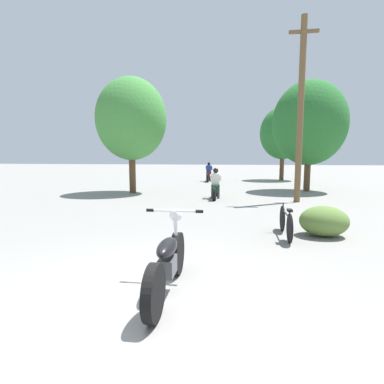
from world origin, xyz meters
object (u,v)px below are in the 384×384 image
(motorcycle_rider_far, at_px, (209,174))
(bicycle_parked, at_px, (286,222))
(utility_pole, at_px, (301,109))
(roadside_tree_right_far, at_px, (283,133))
(roadside_tree_left, at_px, (131,119))
(roadside_tree_right_near, at_px, (309,123))
(motorcycle_rider_lead, at_px, (215,187))
(motorcycle_foreground, at_px, (168,261))

(motorcycle_rider_far, xyz_separation_m, bicycle_parked, (3.04, -14.77, -0.18))
(utility_pole, bearing_deg, roadside_tree_right_far, 84.62)
(roadside_tree_right_far, bearing_deg, roadside_tree_left, -133.11)
(roadside_tree_right_near, xyz_separation_m, roadside_tree_right_far, (-0.21, 7.22, 0.03))
(utility_pole, bearing_deg, bicycle_parked, -103.59)
(roadside_tree_right_near, distance_m, bicycle_parked, 10.25)
(roadside_tree_right_far, bearing_deg, motorcycle_rider_lead, -112.46)
(roadside_tree_left, bearing_deg, utility_pole, -14.41)
(roadside_tree_left, bearing_deg, roadside_tree_right_near, 12.64)
(utility_pole, bearing_deg, motorcycle_foreground, -111.42)
(utility_pole, xyz_separation_m, motorcycle_rider_far, (-4.36, 9.28, -3.13))
(motorcycle_rider_lead, distance_m, bicycle_parked, 6.37)
(utility_pole, height_order, roadside_tree_right_far, utility_pole)
(utility_pole, distance_m, motorcycle_rider_far, 10.72)
(roadside_tree_left, xyz_separation_m, motorcycle_foreground, (4.18, -10.55, -3.19))
(utility_pole, relative_size, roadside_tree_left, 1.26)
(roadside_tree_right_near, bearing_deg, utility_pole, -107.81)
(utility_pole, bearing_deg, motorcycle_rider_lead, 170.31)
(roadside_tree_left, relative_size, motorcycle_rider_lead, 2.91)
(roadside_tree_right_far, relative_size, motorcycle_rider_far, 2.54)
(motorcycle_foreground, bearing_deg, roadside_tree_right_near, 69.69)
(motorcycle_foreground, bearing_deg, bicycle_parked, 56.72)
(bicycle_parked, bearing_deg, roadside_tree_left, 130.01)
(roadside_tree_right_far, bearing_deg, utility_pole, -95.38)
(roadside_tree_left, bearing_deg, motorcycle_rider_far, 66.47)
(motorcycle_rider_far, bearing_deg, roadside_tree_right_far, 18.90)
(motorcycle_rider_lead, xyz_separation_m, motorcycle_rider_far, (-1.04, 8.72, 0.02))
(roadside_tree_right_near, height_order, bicycle_parked, roadside_tree_right_near)
(roadside_tree_right_far, relative_size, motorcycle_rider_lead, 2.84)
(motorcycle_rider_lead, relative_size, motorcycle_rider_far, 0.89)
(utility_pole, relative_size, roadside_tree_right_near, 1.25)
(roadside_tree_right_near, bearing_deg, motorcycle_rider_far, 136.34)
(utility_pole, xyz_separation_m, roadside_tree_right_far, (1.05, 11.13, -0.11))
(roadside_tree_right_far, bearing_deg, motorcycle_foreground, -102.64)
(roadside_tree_right_near, height_order, motorcycle_rider_lead, roadside_tree_right_near)
(motorcycle_foreground, relative_size, bicycle_parked, 1.24)
(motorcycle_rider_far, bearing_deg, motorcycle_foreground, -86.85)
(motorcycle_rider_far, bearing_deg, roadside_tree_left, -113.53)
(motorcycle_foreground, height_order, motorcycle_rider_lead, motorcycle_rider_lead)
(utility_pole, distance_m, roadside_tree_left, 7.80)
(roadside_tree_left, bearing_deg, bicycle_parked, -49.99)
(roadside_tree_right_near, height_order, motorcycle_rider_far, roadside_tree_right_near)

